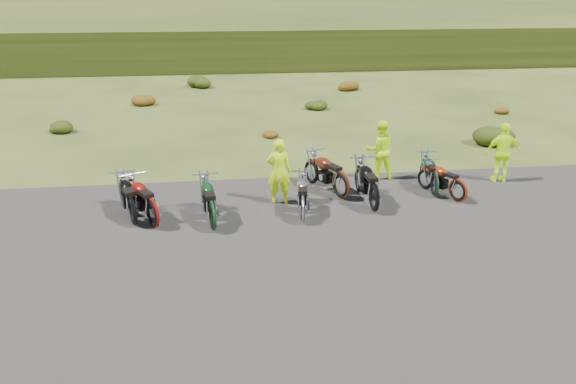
{
  "coord_description": "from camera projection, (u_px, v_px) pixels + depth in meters",
  "views": [
    {
      "loc": [
        -2.61,
        -13.01,
        5.78
      ],
      "look_at": [
        -0.78,
        0.57,
        0.77
      ],
      "focal_mm": 35.0,
      "sensor_mm": 36.0,
      "label": 1
    }
  ],
  "objects": [
    {
      "name": "shrub_2",
      "position": [
        143.0,
        99.0,
        28.96
      ],
      "size": [
        1.3,
        1.3,
        0.77
      ],
      "primitive_type": "ellipsoid",
      "color": "#682D0D",
      "rests_on": "ground"
    },
    {
      "name": "motorcycle_5",
      "position": [
        373.0,
        212.0,
        15.34
      ],
      "size": [
        0.79,
        2.3,
        1.2
      ],
      "primitive_type": null,
      "rotation": [
        0.0,
        0.0,
        1.58
      ],
      "color": "black",
      "rests_on": "ground"
    },
    {
      "name": "motorcycle_4",
      "position": [
        340.0,
        199.0,
        16.28
      ],
      "size": [
        1.61,
        2.38,
        1.19
      ],
      "primitive_type": null,
      "rotation": [
        0.0,
        0.0,
        1.99
      ],
      "color": "#511C0D",
      "rests_on": "ground"
    },
    {
      "name": "shrub_8",
      "position": [
        499.0,
        109.0,
        27.3
      ],
      "size": [
        0.77,
        0.77,
        0.45
      ],
      "primitive_type": "ellipsoid",
      "color": "#682D0D",
      "rests_on": "ground"
    },
    {
      "name": "shrub_6",
      "position": [
        347.0,
        84.0,
        33.4
      ],
      "size": [
        1.3,
        1.3,
        0.77
      ],
      "primitive_type": "ellipsoid",
      "color": "#682D0D",
      "rests_on": "ground"
    },
    {
      "name": "shrub_5",
      "position": [
        316.0,
        104.0,
        28.13
      ],
      "size": [
        1.03,
        1.03,
        0.61
      ],
      "primitive_type": "ellipsoid",
      "color": "#1F330C",
      "rests_on": "ground"
    },
    {
      "name": "shrub_4",
      "position": [
        269.0,
        132.0,
        22.86
      ],
      "size": [
        0.77,
        0.77,
        0.45
      ],
      "primitive_type": "ellipsoid",
      "color": "#682D0D",
      "rests_on": "ground"
    },
    {
      "name": "hill_plateau",
      "position": [
        221.0,
        17.0,
        116.82
      ],
      "size": [
        300.0,
        90.0,
        9.17
      ],
      "primitive_type": "cube",
      "color": "#283913",
      "rests_on": "ground"
    },
    {
      "name": "hill_slope",
      "position": [
        234.0,
        44.0,
        60.97
      ],
      "size": [
        300.0,
        45.97,
        9.37
      ],
      "primitive_type": null,
      "rotation": [
        0.14,
        0.0,
        0.0
      ],
      "color": "#283913",
      "rests_on": "ground"
    },
    {
      "name": "ground",
      "position": [
        321.0,
        226.0,
        14.42
      ],
      "size": [
        300.0,
        300.0,
        0.0
      ],
      "primitive_type": "plane",
      "color": "#333F15",
      "rests_on": "ground"
    },
    {
      "name": "motorcycle_6",
      "position": [
        457.0,
        202.0,
        16.04
      ],
      "size": [
        1.37,
        1.98,
        0.99
      ],
      "primitive_type": null,
      "rotation": [
        0.0,
        0.0,
        2.01
      ],
      "color": "maroon",
      "rests_on": "ground"
    },
    {
      "name": "motorcycle_7",
      "position": [
        434.0,
        196.0,
        16.49
      ],
      "size": [
        0.91,
        2.08,
        1.06
      ],
      "primitive_type": null,
      "rotation": [
        0.0,
        0.0,
        1.45
      ],
      "color": "black",
      "rests_on": "ground"
    },
    {
      "name": "motorcycle_3",
      "position": [
        303.0,
        223.0,
        14.66
      ],
      "size": [
        0.97,
        2.1,
        1.06
      ],
      "primitive_type": null,
      "rotation": [
        0.0,
        0.0,
        1.42
      ],
      "color": "#9E9FA3",
      "rests_on": "ground"
    },
    {
      "name": "person_middle",
      "position": [
        279.0,
        172.0,
        15.62
      ],
      "size": [
        0.75,
        0.55,
        1.87
      ],
      "primitive_type": "imported",
      "rotation": [
        0.0,
        0.0,
        2.98
      ],
      "color": "#C8F60C",
      "rests_on": "ground"
    },
    {
      "name": "motorcycle_2",
      "position": [
        213.0,
        231.0,
        14.16
      ],
      "size": [
        1.0,
        2.25,
        1.14
      ],
      "primitive_type": null,
      "rotation": [
        0.0,
        0.0,
        1.7
      ],
      "color": "#0E3312",
      "rests_on": "ground"
    },
    {
      "name": "shrub_7",
      "position": [
        496.0,
        132.0,
        21.92
      ],
      "size": [
        1.56,
        1.56,
        0.92
      ],
      "primitive_type": "ellipsoid",
      "color": "#1F330C",
      "rests_on": "ground"
    },
    {
      "name": "person_right_a",
      "position": [
        380.0,
        151.0,
        17.69
      ],
      "size": [
        0.92,
        0.72,
        1.88
      ],
      "primitive_type": "imported",
      "rotation": [
        0.0,
        0.0,
        3.15
      ],
      "color": "#C8F60C",
      "rests_on": "ground"
    },
    {
      "name": "motorcycle_0",
      "position": [
        134.0,
        226.0,
        14.47
      ],
      "size": [
        1.32,
        2.26,
        1.12
      ],
      "primitive_type": null,
      "rotation": [
        0.0,
        0.0,
        1.87
      ],
      "color": "black",
      "rests_on": "ground"
    },
    {
      "name": "shrub_1",
      "position": [
        59.0,
        125.0,
        23.69
      ],
      "size": [
        1.03,
        1.03,
        0.61
      ],
      "primitive_type": "ellipsoid",
      "color": "#1F330C",
      "rests_on": "ground"
    },
    {
      "name": "gravel_pad",
      "position": [
        338.0,
        262.0,
        12.56
      ],
      "size": [
        20.0,
        12.0,
        0.04
      ],
      "primitive_type": "cube",
      "color": "black",
      "rests_on": "ground"
    },
    {
      "name": "person_right_b",
      "position": [
        503.0,
        153.0,
        17.4
      ],
      "size": [
        1.15,
        0.6,
        1.88
      ],
      "primitive_type": "imported",
      "rotation": [
        0.0,
        0.0,
        3.01
      ],
      "color": "#C8F60C",
      "rests_on": "ground"
    },
    {
      "name": "motorcycle_1",
      "position": [
        154.0,
        228.0,
        14.31
      ],
      "size": [
        1.65,
        2.27,
        1.14
      ],
      "primitive_type": null,
      "rotation": [
        0.0,
        0.0,
        2.05
      ],
      "color": "maroon",
      "rests_on": "ground"
    },
    {
      "name": "shrub_3",
      "position": [
        200.0,
        80.0,
        34.24
      ],
      "size": [
        1.56,
        1.56,
        0.92
      ],
      "primitive_type": "ellipsoid",
      "color": "#1F330C",
      "rests_on": "ground"
    }
  ]
}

